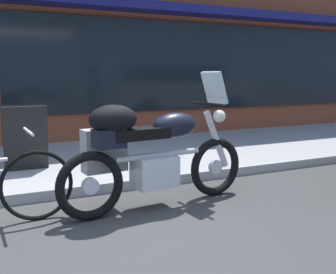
% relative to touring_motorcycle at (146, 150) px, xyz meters
% --- Properties ---
extents(ground_plane, '(80.00, 80.00, 0.00)m').
position_rel_touring_motorcycle_xyz_m(ground_plane, '(-0.40, -0.56, -0.61)').
color(ground_plane, '#393939').
extents(storefront_building, '(21.23, 0.90, 5.95)m').
position_rel_touring_motorcycle_xyz_m(storefront_building, '(6.22, 3.94, 2.31)').
color(storefront_building, brown).
rests_on(storefront_building, ground_plane).
extents(touring_motorcycle, '(2.17, 0.62, 1.41)m').
position_rel_touring_motorcycle_xyz_m(touring_motorcycle, '(0.00, 0.00, 0.00)').
color(touring_motorcycle, black).
rests_on(touring_motorcycle, ground_plane).
extents(sandwich_board_sign, '(0.55, 0.40, 0.86)m').
position_rel_touring_motorcycle_xyz_m(sandwich_board_sign, '(-1.01, 1.79, -0.06)').
color(sandwich_board_sign, black).
rests_on(sandwich_board_sign, sidewalk_curb).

